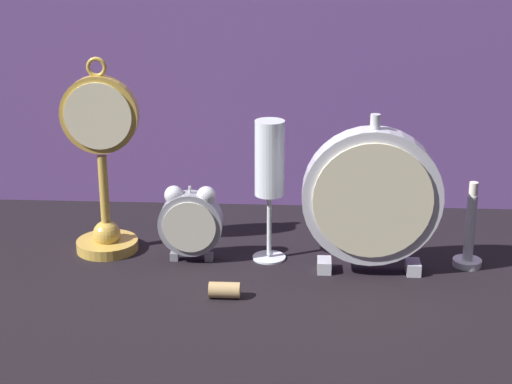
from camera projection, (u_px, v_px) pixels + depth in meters
The scene contains 7 objects.
ground_plane at pixel (253, 282), 1.20m from camera, with size 4.00×4.00×0.00m, color black.
pocket_watch_on_stand at pixel (103, 172), 1.27m from camera, with size 0.11×0.09×0.30m.
alarm_clock_twin_bell at pixel (191, 220), 1.25m from camera, with size 0.09×0.03×0.12m.
mantel_clock_silver at pixel (372, 198), 1.19m from camera, with size 0.20×0.04×0.23m.
champagne_flute at pixel (270, 168), 1.23m from camera, with size 0.05×0.05×0.21m.
brass_candlestick at pixel (469, 240), 1.24m from camera, with size 0.04×0.04×0.13m.
wine_cork at pixel (224, 290), 1.15m from camera, with size 0.02×0.02×0.04m, color tan.
Camera 1 is at (0.07, -1.09, 0.51)m, focal length 60.00 mm.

